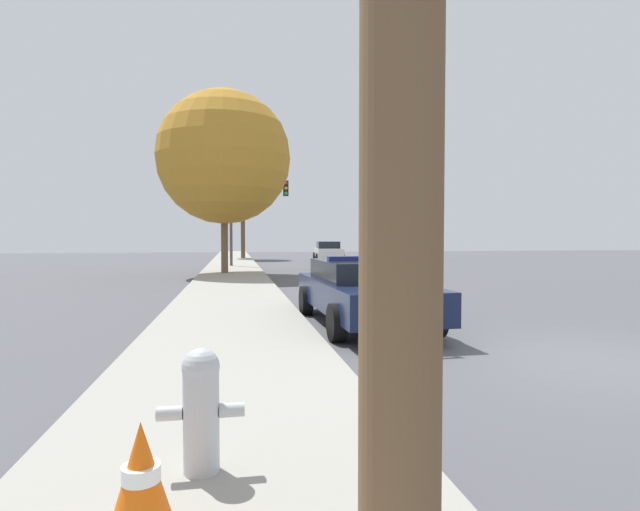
{
  "coord_description": "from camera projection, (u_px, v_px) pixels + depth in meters",
  "views": [
    {
      "loc": [
        -5.03,
        -6.28,
        1.77
      ],
      "look_at": [
        -1.65,
        13.21,
        1.05
      ],
      "focal_mm": 28.0,
      "sensor_mm": 36.0,
      "label": 1
    }
  ],
  "objects": [
    {
      "name": "traffic_cone",
      "position": [
        141.0,
        479.0,
        2.72
      ],
      "size": [
        0.38,
        0.38,
        0.63
      ],
      "color": "orange",
      "rests_on": "sidewalk_left"
    },
    {
      "name": "fire_hydrant",
      "position": [
        201.0,
        406.0,
        3.47
      ],
      "size": [
        0.6,
        0.26,
        0.87
      ],
      "color": "#B7BCC1",
      "rests_on": "sidewalk_left"
    },
    {
      "name": "tree_sidewalk_far",
      "position": [
        243.0,
        194.0,
        39.96
      ],
      "size": [
        4.0,
        4.0,
        7.18
      ],
      "color": "brown",
      "rests_on": "sidewalk_left"
    },
    {
      "name": "tree_sidewalk_mid",
      "position": [
        224.0,
        157.0,
        22.89
      ],
      "size": [
        6.12,
        6.12,
        8.38
      ],
      "color": "brown",
      "rests_on": "sidewalk_left"
    },
    {
      "name": "traffic_light",
      "position": [
        254.0,
        204.0,
        29.08
      ],
      "size": [
        3.42,
        0.35,
        5.14
      ],
      "color": "#424247",
      "rests_on": "sidewalk_left"
    },
    {
      "name": "sidewalk_left",
      "position": [
        229.0,
        373.0,
        6.24
      ],
      "size": [
        3.0,
        110.0,
        0.13
      ],
      "color": "#99968C",
      "rests_on": "ground_plane"
    },
    {
      "name": "car_background_oncoming",
      "position": [
        328.0,
        251.0,
        35.88
      ],
      "size": [
        2.26,
        4.28,
        1.48
      ],
      "rotation": [
        0.0,
        0.0,
        3.06
      ],
      "color": "silver",
      "rests_on": "ground_plane"
    },
    {
      "name": "ground_plane",
      "position": [
        592.0,
        361.0,
        7.11
      ],
      "size": [
        110.0,
        110.0,
        0.0
      ],
      "primitive_type": "plane",
      "color": "#4F4F54"
    },
    {
      "name": "police_car",
      "position": [
        361.0,
        290.0,
        10.13
      ],
      "size": [
        2.12,
        5.12,
        1.38
      ],
      "rotation": [
        0.0,
        0.0,
        3.17
      ],
      "color": "#141E3D",
      "rests_on": "ground_plane"
    }
  ]
}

